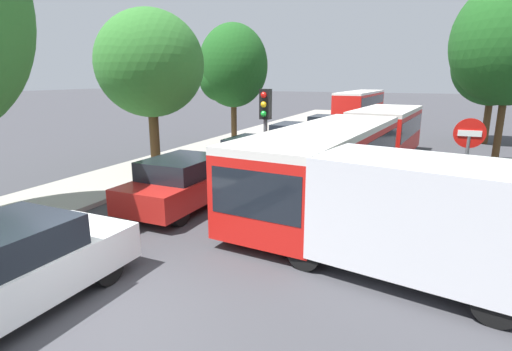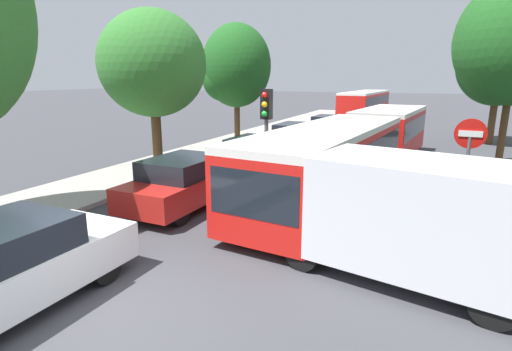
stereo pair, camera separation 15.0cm
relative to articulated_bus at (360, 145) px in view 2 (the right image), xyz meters
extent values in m
plane|color=#3D3D42|center=(-1.97, -10.52, -1.34)|extent=(200.00, 200.00, 0.00)
cube|color=#9E998E|center=(-8.10, 7.29, -1.27)|extent=(3.20, 45.62, 0.14)
cube|color=red|center=(-0.34, -3.37, -0.14)|extent=(3.22, 8.94, 1.89)
cube|color=black|center=(-0.34, -3.37, 0.19)|extent=(3.20, 8.59, 0.83)
cube|color=silver|center=(-0.34, -3.37, 0.89)|extent=(3.22, 8.94, 0.18)
cube|color=red|center=(0.49, 4.88, -0.14)|extent=(2.94, 6.19, 1.89)
cube|color=black|center=(0.49, 4.88, 0.19)|extent=(2.94, 5.95, 0.83)
cube|color=silver|center=(0.49, 4.88, 0.89)|extent=(2.94, 6.19, 0.18)
cylinder|color=black|center=(0.15, 1.44, -0.14)|extent=(1.82, 1.09, 1.74)
cube|color=black|center=(-0.78, -7.68, 0.08)|extent=(2.06, 0.30, 1.01)
cylinder|color=black|center=(0.36, -6.25, -0.88)|extent=(0.37, 0.94, 0.92)
cylinder|color=black|center=(-1.60, -6.05, -0.88)|extent=(0.37, 0.94, 0.92)
cylinder|color=black|center=(0.92, -0.68, -0.88)|extent=(0.37, 0.94, 0.92)
cylinder|color=black|center=(-1.04, -0.48, -0.88)|extent=(0.37, 0.94, 0.92)
cylinder|color=black|center=(1.48, 4.78, -0.88)|extent=(0.37, 0.94, 0.92)
cylinder|color=black|center=(-0.49, 4.98, -0.88)|extent=(0.37, 0.94, 0.92)
cube|color=red|center=(-3.89, 25.11, -0.09)|extent=(3.14, 11.38, 1.96)
cube|color=black|center=(-3.89, 25.11, 0.26)|extent=(3.13, 10.82, 0.82)
cube|color=silver|center=(-3.89, 25.11, 0.98)|extent=(3.14, 11.38, 0.20)
cylinder|color=black|center=(-4.73, 28.88, -0.85)|extent=(0.35, 0.99, 0.98)
cylinder|color=black|center=(-2.63, 28.76, -0.85)|extent=(0.35, 0.99, 0.98)
cylinder|color=black|center=(-5.13, 21.79, -0.85)|extent=(0.35, 0.99, 0.98)
cylinder|color=black|center=(-3.04, 21.67, -0.85)|extent=(0.35, 0.99, 0.98)
cube|color=white|center=(-3.70, -11.06, -0.72)|extent=(1.93, 4.36, 0.70)
cylinder|color=black|center=(-4.44, -9.66, -1.01)|extent=(0.24, 0.66, 0.66)
cylinder|color=black|center=(-2.90, -9.70, -1.01)|extent=(0.24, 0.66, 0.66)
cube|color=#B21E19|center=(-4.10, -5.24, -0.73)|extent=(1.92, 4.34, 0.70)
cube|color=black|center=(-4.10, -5.34, -0.11)|extent=(1.73, 2.29, 0.53)
cylinder|color=black|center=(-4.83, -3.85, -1.01)|extent=(0.24, 0.66, 0.66)
cylinder|color=black|center=(-3.30, -3.88, -1.01)|extent=(0.24, 0.66, 0.66)
cylinder|color=black|center=(-4.90, -6.60, -1.01)|extent=(0.24, 0.66, 0.66)
cylinder|color=black|center=(-3.37, -6.63, -1.01)|extent=(0.24, 0.66, 0.66)
cube|color=#B7BABF|center=(-4.10, -0.33, -0.76)|extent=(1.82, 4.12, 0.66)
cube|color=black|center=(-4.10, -0.42, -0.18)|extent=(1.64, 2.17, 0.51)
cylinder|color=black|center=(-4.79, 0.99, -1.03)|extent=(0.23, 0.63, 0.62)
cylinder|color=black|center=(-3.34, 0.96, -1.03)|extent=(0.23, 0.63, 0.62)
cylinder|color=black|center=(-4.85, -1.62, -1.03)|extent=(0.23, 0.63, 0.62)
cylinder|color=black|center=(-3.40, -1.65, -1.03)|extent=(0.23, 0.63, 0.62)
cube|color=navy|center=(-4.00, 4.58, -0.74)|extent=(1.88, 4.26, 0.68)
cube|color=black|center=(-4.00, 4.48, -0.14)|extent=(1.70, 2.25, 0.52)
cylinder|color=black|center=(-4.72, 5.94, -1.02)|extent=(0.24, 0.65, 0.64)
cylinder|color=black|center=(-3.22, 5.91, -1.02)|extent=(0.24, 0.65, 0.64)
cylinder|color=black|center=(-4.78, 3.24, -1.02)|extent=(0.24, 0.65, 0.64)
cylinder|color=black|center=(-3.28, 3.21, -1.02)|extent=(0.24, 0.65, 0.64)
cube|color=#47474C|center=(-3.70, 10.08, -0.77)|extent=(1.80, 4.07, 0.65)
cube|color=black|center=(-3.70, 9.99, -0.19)|extent=(1.62, 2.15, 0.50)
cylinder|color=black|center=(-4.39, 11.39, -1.03)|extent=(0.23, 0.62, 0.61)
cylinder|color=black|center=(-2.95, 11.36, -1.03)|extent=(0.23, 0.62, 0.61)
cylinder|color=black|center=(-4.45, 8.81, -1.03)|extent=(0.23, 0.62, 0.61)
cylinder|color=black|center=(-3.01, 8.78, -1.03)|extent=(0.23, 0.62, 0.61)
cube|color=silver|center=(2.52, -7.26, -0.03)|extent=(4.41, 2.75, 2.00)
cube|color=silver|center=(0.06, -6.78, -0.50)|extent=(1.25, 2.04, 1.00)
cylinder|color=black|center=(0.30, -7.68, -0.98)|extent=(0.75, 0.37, 0.72)
cylinder|color=black|center=(0.62, -6.03, -0.98)|extent=(0.75, 0.37, 0.72)
cylinder|color=black|center=(3.54, -8.31, -0.98)|extent=(0.75, 0.37, 0.72)
cylinder|color=black|center=(3.86, -6.66, -0.98)|extent=(0.75, 0.37, 0.72)
cylinder|color=#56595E|center=(-2.26, -3.46, 0.36)|extent=(0.12, 0.12, 3.40)
cube|color=black|center=(-2.26, -3.46, 1.61)|extent=(0.32, 0.24, 0.90)
sphere|color=red|center=(-2.26, -3.61, 1.89)|extent=(0.18, 0.18, 0.18)
sphere|color=#EAAD14|center=(-2.26, -3.61, 1.61)|extent=(0.18, 0.18, 0.18)
sphere|color=green|center=(-2.26, -3.61, 1.33)|extent=(0.18, 0.18, 0.18)
cylinder|color=#56595E|center=(3.22, -4.30, -0.14)|extent=(0.08, 0.08, 2.40)
cylinder|color=red|center=(3.22, -4.30, 1.13)|extent=(0.70, 0.03, 0.70)
cube|color=white|center=(3.22, -4.32, 1.13)|extent=(0.50, 0.04, 0.14)
cylinder|color=#51381E|center=(-7.76, -1.77, 0.02)|extent=(0.39, 0.39, 2.72)
ellipsoid|color=#33752D|center=(-7.76, -1.77, 2.91)|extent=(4.14, 4.14, 4.08)
cylinder|color=#51381E|center=(-7.79, 5.49, -0.01)|extent=(0.32, 0.32, 2.67)
ellipsoid|color=#1E561E|center=(-7.79, 5.49, 3.01)|extent=(3.78, 3.78, 4.50)
ellipsoid|color=#1E561E|center=(-8.39, 5.00, 2.34)|extent=(2.27, 2.27, 2.47)
cylinder|color=#51381E|center=(4.84, 3.02, 0.29)|extent=(0.26, 0.26, 3.27)
cylinder|color=#51381E|center=(5.39, 11.45, 0.03)|extent=(0.37, 0.37, 2.74)
ellipsoid|color=#1E561E|center=(5.39, 11.45, 3.10)|extent=(4.44, 4.44, 4.54)
camera|label=1|loc=(2.30, -14.79, 2.40)|focal=28.00mm
camera|label=2|loc=(2.44, -14.73, 2.40)|focal=28.00mm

